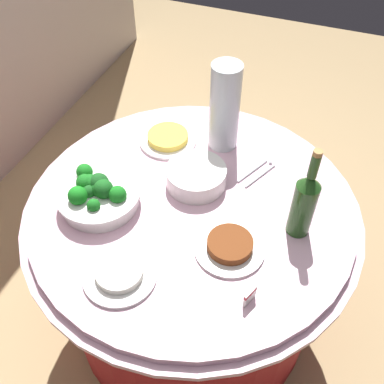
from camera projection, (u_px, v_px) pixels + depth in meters
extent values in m
plane|color=tan|center=(192.00, 309.00, 2.05)|extent=(6.00, 6.00, 0.00)
cylinder|color=maroon|center=(192.00, 267.00, 1.80)|extent=(1.01, 1.01, 0.69)
cylinder|color=#E0B2C6|center=(192.00, 210.00, 1.54)|extent=(1.16, 1.16, 0.02)
cylinder|color=#E0B2C6|center=(192.00, 205.00, 1.52)|extent=(1.10, 1.10, 0.03)
cylinder|color=white|center=(100.00, 199.00, 1.49)|extent=(0.26, 0.26, 0.05)
cylinder|color=white|center=(98.00, 192.00, 1.46)|extent=(0.28, 0.28, 0.01)
sphere|color=#19601E|center=(103.00, 189.00, 1.43)|extent=(0.07, 0.07, 0.07)
sphere|color=#19561E|center=(89.00, 191.00, 1.45)|extent=(0.05, 0.05, 0.05)
sphere|color=#19841E|center=(78.00, 196.00, 1.42)|extent=(0.06, 0.06, 0.06)
sphere|color=#19791E|center=(118.00, 195.00, 1.43)|extent=(0.06, 0.06, 0.06)
sphere|color=#196C1E|center=(90.00, 183.00, 1.47)|extent=(0.06, 0.06, 0.06)
sphere|color=#19611E|center=(98.00, 189.00, 1.45)|extent=(0.05, 0.05, 0.05)
sphere|color=#19711E|center=(94.00, 205.00, 1.40)|extent=(0.04, 0.04, 0.04)
sphere|color=#19621E|center=(103.00, 183.00, 1.47)|extent=(0.05, 0.05, 0.05)
sphere|color=#19781E|center=(85.00, 172.00, 1.50)|extent=(0.06, 0.06, 0.06)
sphere|color=#19551E|center=(99.00, 183.00, 1.46)|extent=(0.07, 0.07, 0.07)
sphere|color=#19701E|center=(85.00, 183.00, 1.46)|extent=(0.06, 0.06, 0.06)
cylinder|color=white|center=(196.00, 182.00, 1.57)|extent=(0.21, 0.21, 0.01)
cylinder|color=white|center=(196.00, 180.00, 1.56)|extent=(0.21, 0.21, 0.01)
cylinder|color=white|center=(196.00, 178.00, 1.55)|extent=(0.21, 0.21, 0.01)
cylinder|color=white|center=(196.00, 176.00, 1.54)|extent=(0.21, 0.21, 0.01)
cylinder|color=white|center=(196.00, 174.00, 1.54)|extent=(0.21, 0.21, 0.01)
cylinder|color=white|center=(196.00, 172.00, 1.53)|extent=(0.21, 0.21, 0.01)
cylinder|color=white|center=(196.00, 170.00, 1.52)|extent=(0.21, 0.21, 0.01)
cylinder|color=#25501E|center=(302.00, 209.00, 1.36)|extent=(0.07, 0.07, 0.20)
cone|color=#25501E|center=(310.00, 181.00, 1.27)|extent=(0.07, 0.07, 0.04)
cylinder|color=#25501E|center=(314.00, 166.00, 1.22)|extent=(0.03, 0.03, 0.08)
cylinder|color=#B2844C|center=(318.00, 153.00, 1.19)|extent=(0.03, 0.03, 0.02)
cylinder|color=silver|center=(225.00, 107.00, 1.59)|extent=(0.11, 0.11, 0.34)
sphere|color=#E5B26B|center=(225.00, 132.00, 1.70)|extent=(0.06, 0.06, 0.06)
sphere|color=#E5B26B|center=(218.00, 136.00, 1.69)|extent=(0.06, 0.06, 0.06)
sphere|color=#E5B26B|center=(227.00, 138.00, 1.68)|extent=(0.06, 0.06, 0.06)
sphere|color=#72C64C|center=(223.00, 121.00, 1.66)|extent=(0.06, 0.06, 0.06)
sphere|color=#72C64C|center=(220.00, 127.00, 1.64)|extent=(0.06, 0.06, 0.06)
sphere|color=#72C64C|center=(230.00, 125.00, 1.65)|extent=(0.06, 0.06, 0.06)
sphere|color=red|center=(220.00, 110.00, 1.62)|extent=(0.06, 0.06, 0.06)
sphere|color=red|center=(224.00, 116.00, 1.60)|extent=(0.06, 0.06, 0.06)
sphere|color=red|center=(230.00, 112.00, 1.62)|extent=(0.06, 0.06, 0.06)
sphere|color=#E5B26B|center=(220.00, 100.00, 1.57)|extent=(0.06, 0.06, 0.06)
sphere|color=#E5B26B|center=(228.00, 104.00, 1.56)|extent=(0.06, 0.06, 0.06)
sphere|color=#E5B26B|center=(229.00, 98.00, 1.58)|extent=(0.06, 0.06, 0.06)
cylinder|color=silver|center=(260.00, 176.00, 1.59)|extent=(0.15, 0.07, 0.01)
cylinder|color=silver|center=(253.00, 171.00, 1.61)|extent=(0.15, 0.07, 0.01)
sphere|color=silver|center=(271.00, 163.00, 1.64)|extent=(0.01, 0.01, 0.01)
cylinder|color=white|center=(168.00, 140.00, 1.72)|extent=(0.22, 0.22, 0.01)
cylinder|color=#F2D14C|center=(168.00, 137.00, 1.71)|extent=(0.16, 0.16, 0.02)
cylinder|color=white|center=(230.00, 248.00, 1.37)|extent=(0.22, 0.22, 0.01)
cylinder|color=brown|center=(230.00, 244.00, 1.36)|extent=(0.14, 0.14, 0.03)
cylinder|color=white|center=(120.00, 275.00, 1.30)|extent=(0.22, 0.22, 0.01)
cylinder|color=white|center=(119.00, 272.00, 1.29)|extent=(0.14, 0.14, 0.02)
cube|color=white|center=(250.00, 296.00, 1.23)|extent=(0.05, 0.03, 0.05)
cube|color=maroon|center=(250.00, 293.00, 1.22)|extent=(0.05, 0.03, 0.01)
cube|color=white|center=(222.00, 115.00, 1.80)|extent=(0.05, 0.03, 0.05)
cube|color=maroon|center=(223.00, 111.00, 1.79)|extent=(0.05, 0.03, 0.01)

